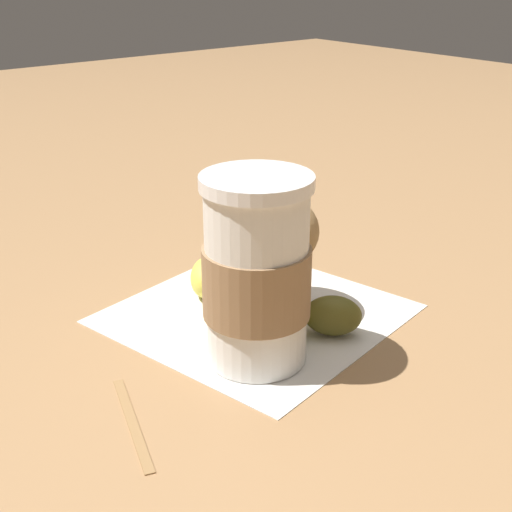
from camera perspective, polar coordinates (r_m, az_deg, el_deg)
ground_plane at (r=0.63m, az=-0.00°, el=-4.67°), size 3.00×3.00×0.00m
paper_napkin at (r=0.63m, az=-0.00°, el=-4.61°), size 0.26×0.26×0.00m
coffee_cup at (r=0.53m, az=0.05°, el=-1.40°), size 0.08×0.08×0.15m
muffin at (r=0.61m, az=0.73°, el=0.72°), size 0.10×0.10×0.11m
banana at (r=0.61m, az=0.10°, el=-3.64°), size 0.18×0.10×0.03m
wooden_stirrer at (r=0.50m, az=-9.85°, el=-12.97°), size 0.11×0.04×0.00m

